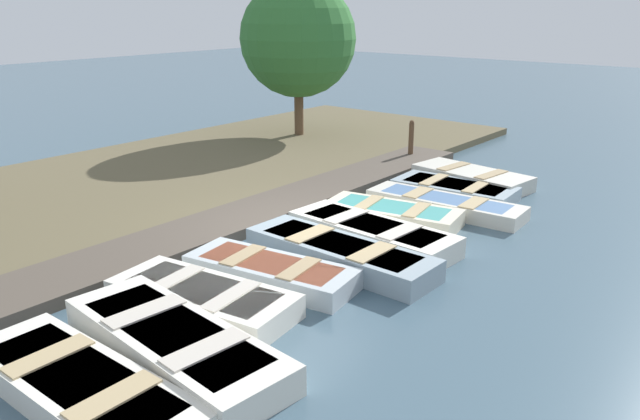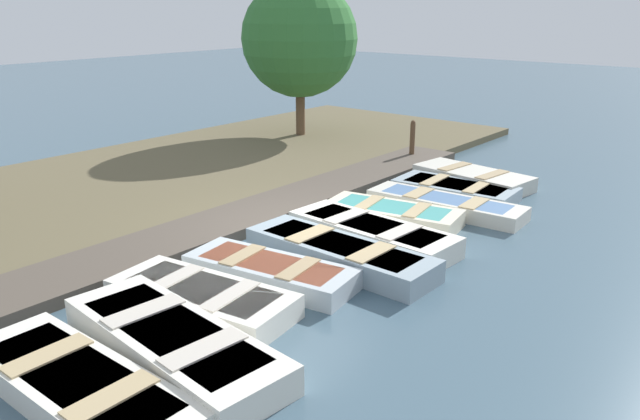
{
  "view_description": "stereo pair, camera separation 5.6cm",
  "coord_description": "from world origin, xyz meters",
  "px_view_note": "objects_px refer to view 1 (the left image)",
  "views": [
    {
      "loc": [
        7.48,
        -8.31,
        4.25
      ],
      "look_at": [
        0.57,
        0.06,
        0.65
      ],
      "focal_mm": 35.0,
      "sensor_mm": 36.0,
      "label": 1
    },
    {
      "loc": [
        7.52,
        -8.28,
        4.25
      ],
      "look_at": [
        0.57,
        0.06,
        0.65
      ],
      "focal_mm": 35.0,
      "sensor_mm": 36.0,
      "label": 2
    }
  ],
  "objects_px": {
    "rowboat_4": "(340,253)",
    "rowboat_8": "(454,190)",
    "rowboat_7": "(445,204)",
    "rowboat_1": "(175,343)",
    "rowboat_5": "(372,233)",
    "rowboat_9": "(472,177)",
    "rowboat_0": "(81,388)",
    "rowboat_6": "(392,214)",
    "mooring_post_far": "(411,141)",
    "rowboat_2": "(203,298)",
    "park_tree_left": "(298,39)",
    "rowboat_3": "(271,271)"
  },
  "relations": [
    {
      "from": "rowboat_4",
      "to": "rowboat_8",
      "type": "distance_m",
      "value": 4.84
    },
    {
      "from": "rowboat_7",
      "to": "rowboat_8",
      "type": "xyz_separation_m",
      "value": [
        -0.37,
        1.12,
        0.0
      ]
    },
    {
      "from": "rowboat_1",
      "to": "rowboat_7",
      "type": "distance_m",
      "value": 7.37
    },
    {
      "from": "rowboat_5",
      "to": "rowboat_9",
      "type": "xyz_separation_m",
      "value": [
        -0.4,
        4.83,
        -0.02
      ]
    },
    {
      "from": "rowboat_0",
      "to": "rowboat_4",
      "type": "height_order",
      "value": "rowboat_4"
    },
    {
      "from": "rowboat_4",
      "to": "rowboat_7",
      "type": "relative_size",
      "value": 1.02
    },
    {
      "from": "rowboat_6",
      "to": "mooring_post_far",
      "type": "bearing_deg",
      "value": 106.86
    },
    {
      "from": "rowboat_2",
      "to": "rowboat_5",
      "type": "relative_size",
      "value": 0.88
    },
    {
      "from": "rowboat_4",
      "to": "rowboat_0",
      "type": "bearing_deg",
      "value": -87.72
    },
    {
      "from": "rowboat_8",
      "to": "rowboat_7",
      "type": "bearing_deg",
      "value": -75.71
    },
    {
      "from": "rowboat_2",
      "to": "rowboat_4",
      "type": "height_order",
      "value": "rowboat_4"
    },
    {
      "from": "rowboat_6",
      "to": "rowboat_9",
      "type": "height_order",
      "value": "rowboat_9"
    },
    {
      "from": "rowboat_8",
      "to": "rowboat_4",
      "type": "bearing_deg",
      "value": -89.29
    },
    {
      "from": "rowboat_8",
      "to": "park_tree_left",
      "type": "height_order",
      "value": "park_tree_left"
    },
    {
      "from": "rowboat_2",
      "to": "park_tree_left",
      "type": "height_order",
      "value": "park_tree_left"
    },
    {
      "from": "rowboat_3",
      "to": "rowboat_9",
      "type": "bearing_deg",
      "value": 81.19
    },
    {
      "from": "rowboat_5",
      "to": "park_tree_left",
      "type": "height_order",
      "value": "park_tree_left"
    },
    {
      "from": "rowboat_9",
      "to": "mooring_post_far",
      "type": "xyz_separation_m",
      "value": [
        -2.43,
        1.09,
        0.4
      ]
    },
    {
      "from": "rowboat_0",
      "to": "rowboat_4",
      "type": "bearing_deg",
      "value": 90.8
    },
    {
      "from": "rowboat_1",
      "to": "rowboat_2",
      "type": "height_order",
      "value": "rowboat_1"
    },
    {
      "from": "rowboat_3",
      "to": "mooring_post_far",
      "type": "xyz_separation_m",
      "value": [
        -2.53,
        8.33,
        0.41
      ]
    },
    {
      "from": "rowboat_3",
      "to": "park_tree_left",
      "type": "xyz_separation_m",
      "value": [
        -6.83,
        8.46,
        3.04
      ]
    },
    {
      "from": "rowboat_9",
      "to": "rowboat_7",
      "type": "bearing_deg",
      "value": -70.17
    },
    {
      "from": "rowboat_7",
      "to": "rowboat_3",
      "type": "bearing_deg",
      "value": -98.38
    },
    {
      "from": "rowboat_1",
      "to": "rowboat_7",
      "type": "bearing_deg",
      "value": 96.61
    },
    {
      "from": "rowboat_1",
      "to": "rowboat_7",
      "type": "relative_size",
      "value": 1.05
    },
    {
      "from": "rowboat_6",
      "to": "rowboat_0",
      "type": "bearing_deg",
      "value": -95.7
    },
    {
      "from": "rowboat_5",
      "to": "park_tree_left",
      "type": "bearing_deg",
      "value": 142.65
    },
    {
      "from": "rowboat_4",
      "to": "rowboat_5",
      "type": "distance_m",
      "value": 1.15
    },
    {
      "from": "rowboat_0",
      "to": "rowboat_6",
      "type": "bearing_deg",
      "value": 94.17
    },
    {
      "from": "rowboat_3",
      "to": "rowboat_2",
      "type": "bearing_deg",
      "value": -103.3
    },
    {
      "from": "rowboat_1",
      "to": "park_tree_left",
      "type": "distance_m",
      "value": 13.52
    },
    {
      "from": "rowboat_4",
      "to": "mooring_post_far",
      "type": "height_order",
      "value": "mooring_post_far"
    },
    {
      "from": "rowboat_3",
      "to": "rowboat_4",
      "type": "height_order",
      "value": "rowboat_4"
    },
    {
      "from": "rowboat_4",
      "to": "rowboat_7",
      "type": "xyz_separation_m",
      "value": [
        -0.02,
        3.7,
        -0.04
      ]
    },
    {
      "from": "rowboat_6",
      "to": "rowboat_9",
      "type": "bearing_deg",
      "value": 79.59
    },
    {
      "from": "rowboat_9",
      "to": "rowboat_3",
      "type": "bearing_deg",
      "value": -81.96
    },
    {
      "from": "rowboat_5",
      "to": "park_tree_left",
      "type": "distance_m",
      "value": 9.82
    },
    {
      "from": "rowboat_1",
      "to": "rowboat_8",
      "type": "height_order",
      "value": "rowboat_1"
    },
    {
      "from": "rowboat_4",
      "to": "rowboat_5",
      "type": "xyz_separation_m",
      "value": [
        -0.13,
        1.15,
        0.0
      ]
    },
    {
      "from": "rowboat_5",
      "to": "park_tree_left",
      "type": "relative_size",
      "value": 0.66
    },
    {
      "from": "rowboat_0",
      "to": "rowboat_2",
      "type": "xyz_separation_m",
      "value": [
        -0.65,
        2.31,
        0.02
      ]
    },
    {
      "from": "rowboat_2",
      "to": "rowboat_9",
      "type": "bearing_deg",
      "value": 81.39
    },
    {
      "from": "mooring_post_far",
      "to": "park_tree_left",
      "type": "height_order",
      "value": "park_tree_left"
    },
    {
      "from": "rowboat_3",
      "to": "mooring_post_far",
      "type": "height_order",
      "value": "mooring_post_far"
    },
    {
      "from": "rowboat_3",
      "to": "rowboat_4",
      "type": "relative_size",
      "value": 0.84
    },
    {
      "from": "rowboat_7",
      "to": "rowboat_9",
      "type": "bearing_deg",
      "value": 98.9
    },
    {
      "from": "rowboat_9",
      "to": "mooring_post_far",
      "type": "relative_size",
      "value": 2.52
    },
    {
      "from": "rowboat_9",
      "to": "rowboat_6",
      "type": "bearing_deg",
      "value": -82.42
    },
    {
      "from": "rowboat_0",
      "to": "rowboat_5",
      "type": "bearing_deg",
      "value": 91.68
    }
  ]
}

